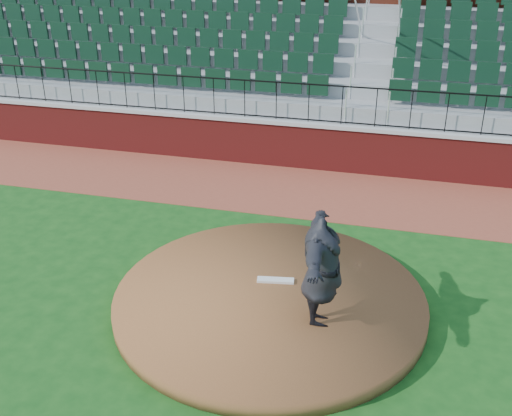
# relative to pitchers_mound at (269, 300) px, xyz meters

# --- Properties ---
(ground) EXTENTS (90.00, 90.00, 0.00)m
(ground) POSITION_rel_pitchers_mound_xyz_m (-0.55, -0.32, -0.12)
(ground) COLOR #144614
(ground) RESTS_ON ground
(warning_track) EXTENTS (34.00, 3.20, 0.01)m
(warning_track) POSITION_rel_pitchers_mound_xyz_m (-0.55, 5.08, -0.12)
(warning_track) COLOR brown
(warning_track) RESTS_ON ground
(field_wall) EXTENTS (34.00, 0.35, 1.20)m
(field_wall) POSITION_rel_pitchers_mound_xyz_m (-0.55, 6.68, 0.47)
(field_wall) COLOR maroon
(field_wall) RESTS_ON ground
(wall_cap) EXTENTS (34.00, 0.45, 0.10)m
(wall_cap) POSITION_rel_pitchers_mound_xyz_m (-0.55, 6.68, 1.12)
(wall_cap) COLOR #B7B7B7
(wall_cap) RESTS_ON field_wall
(wall_railing) EXTENTS (34.00, 0.05, 1.00)m
(wall_railing) POSITION_rel_pitchers_mound_xyz_m (-0.55, 6.68, 1.67)
(wall_railing) COLOR black
(wall_railing) RESTS_ON wall_cap
(seating_stands) EXTENTS (34.00, 5.10, 4.60)m
(seating_stands) POSITION_rel_pitchers_mound_xyz_m (-0.55, 9.40, 2.18)
(seating_stands) COLOR gray
(seating_stands) RESTS_ON ground
(concourse_wall) EXTENTS (34.00, 0.50, 5.50)m
(concourse_wall) POSITION_rel_pitchers_mound_xyz_m (-0.55, 12.20, 2.62)
(concourse_wall) COLOR maroon
(concourse_wall) RESTS_ON ground
(pitchers_mound) EXTENTS (5.44, 5.44, 0.25)m
(pitchers_mound) POSITION_rel_pitchers_mound_xyz_m (0.00, 0.00, 0.00)
(pitchers_mound) COLOR brown
(pitchers_mound) RESTS_ON ground
(pitching_rubber) EXTENTS (0.68, 0.27, 0.04)m
(pitching_rubber) POSITION_rel_pitchers_mound_xyz_m (0.01, 0.42, 0.15)
(pitching_rubber) COLOR white
(pitching_rubber) RESTS_ON pitchers_mound
(pitcher) EXTENTS (0.88, 2.38, 1.89)m
(pitcher) POSITION_rel_pitchers_mound_xyz_m (0.97, -0.59, 1.07)
(pitcher) COLOR black
(pitcher) RESTS_ON pitchers_mound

